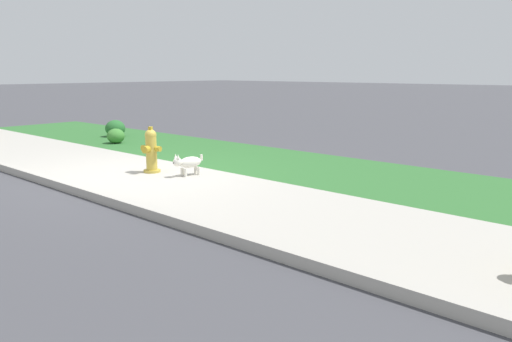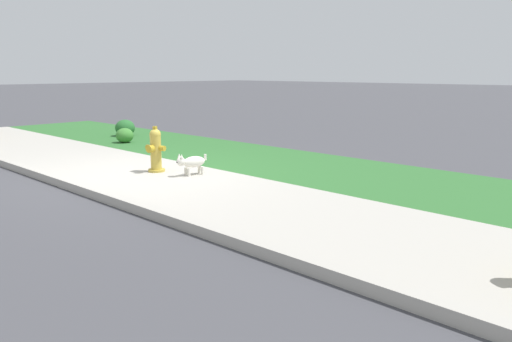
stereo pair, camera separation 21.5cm
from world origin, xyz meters
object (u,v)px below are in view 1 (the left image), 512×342
shrub_bush_far_verge (115,128)px  shrub_bush_near_lamp (116,136)px  fire_hydrant_far_end (151,151)px  small_white_dog (188,163)px

shrub_bush_far_verge → shrub_bush_near_lamp: bearing=-31.9°
fire_hydrant_far_end → small_white_dog: 0.72m
fire_hydrant_far_end → shrub_bush_far_verge: bearing=-44.9°
small_white_dog → shrub_bush_far_verge: shrub_bush_far_verge is taller
fire_hydrant_far_end → shrub_bush_near_lamp: size_ratio=1.89×
small_white_dog → shrub_bush_far_verge: (-5.23, 1.97, -0.01)m
shrub_bush_near_lamp → shrub_bush_far_verge: (-1.08, 0.68, 0.04)m
fire_hydrant_far_end → small_white_dog: size_ratio=1.41×
small_white_dog → shrub_bush_near_lamp: bearing=-98.7°
small_white_dog → fire_hydrant_far_end: bearing=-62.7°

